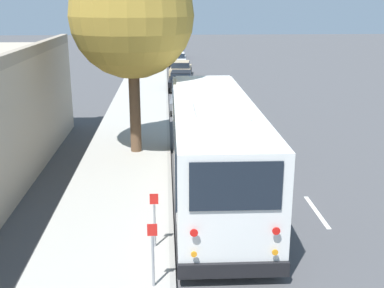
{
  "coord_description": "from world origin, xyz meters",
  "views": [
    {
      "loc": [
        -15.11,
        1.99,
        6.3
      ],
      "look_at": [
        1.61,
        1.06,
        1.3
      ],
      "focal_mm": 45.0,
      "sensor_mm": 36.0,
      "label": 1
    }
  ],
  "objects_px": {
    "parked_sedan_blue": "(176,53)",
    "sign_post_far": "(154,220)",
    "parked_sedan_black": "(181,81)",
    "shuttle_bus": "(213,142)",
    "parked_sedan_tan": "(181,69)",
    "sign_post_near": "(153,255)",
    "parked_sedan_white": "(177,59)",
    "parked_sedan_gray": "(185,100)",
    "street_tree": "(132,7)"
  },
  "relations": [
    {
      "from": "parked_sedan_gray",
      "to": "sign_post_near",
      "type": "relative_size",
      "value": 2.86
    },
    {
      "from": "sign_post_far",
      "to": "parked_sedan_white",
      "type": "bearing_deg",
      "value": -2.38
    },
    {
      "from": "parked_sedan_gray",
      "to": "shuttle_bus",
      "type": "bearing_deg",
      "value": -174.78
    },
    {
      "from": "parked_sedan_black",
      "to": "sign_post_far",
      "type": "height_order",
      "value": "sign_post_far"
    },
    {
      "from": "street_tree",
      "to": "sign_post_near",
      "type": "height_order",
      "value": "street_tree"
    },
    {
      "from": "shuttle_bus",
      "to": "parked_sedan_black",
      "type": "xyz_separation_m",
      "value": [
        20.48,
        0.37,
        -1.23
      ]
    },
    {
      "from": "parked_sedan_tan",
      "to": "sign_post_near",
      "type": "relative_size",
      "value": 3.0
    },
    {
      "from": "parked_sedan_blue",
      "to": "sign_post_near",
      "type": "relative_size",
      "value": 2.94
    },
    {
      "from": "parked_sedan_gray",
      "to": "sign_post_near",
      "type": "bearing_deg",
      "value": 179.16
    },
    {
      "from": "street_tree",
      "to": "parked_sedan_black",
      "type": "bearing_deg",
      "value": -8.87
    },
    {
      "from": "parked_sedan_gray",
      "to": "street_tree",
      "type": "xyz_separation_m",
      "value": [
        -8.64,
        2.46,
        5.47
      ]
    },
    {
      "from": "parked_sedan_white",
      "to": "street_tree",
      "type": "relative_size",
      "value": 0.48
    },
    {
      "from": "sign_post_far",
      "to": "parked_sedan_blue",
      "type": "bearing_deg",
      "value": -2.11
    },
    {
      "from": "shuttle_bus",
      "to": "sign_post_near",
      "type": "height_order",
      "value": "shuttle_bus"
    },
    {
      "from": "shuttle_bus",
      "to": "parked_sedan_tan",
      "type": "height_order",
      "value": "shuttle_bus"
    },
    {
      "from": "parked_sedan_tan",
      "to": "parked_sedan_blue",
      "type": "bearing_deg",
      "value": 5.15
    },
    {
      "from": "street_tree",
      "to": "sign_post_near",
      "type": "relative_size",
      "value": 5.76
    },
    {
      "from": "parked_sedan_black",
      "to": "parked_sedan_blue",
      "type": "height_order",
      "value": "parked_sedan_black"
    },
    {
      "from": "parked_sedan_tan",
      "to": "sign_post_near",
      "type": "xyz_separation_m",
      "value": [
        -32.19,
        1.67,
        0.33
      ]
    },
    {
      "from": "parked_sedan_black",
      "to": "sign_post_far",
      "type": "relative_size",
      "value": 3.08
    },
    {
      "from": "parked_sedan_gray",
      "to": "street_tree",
      "type": "relative_size",
      "value": 0.5
    },
    {
      "from": "parked_sedan_tan",
      "to": "parked_sedan_blue",
      "type": "height_order",
      "value": "parked_sedan_tan"
    },
    {
      "from": "parked_sedan_white",
      "to": "parked_sedan_blue",
      "type": "bearing_deg",
      "value": 0.75
    },
    {
      "from": "sign_post_far",
      "to": "parked_sedan_black",
      "type": "bearing_deg",
      "value": -3.54
    },
    {
      "from": "parked_sedan_tan",
      "to": "parked_sedan_blue",
      "type": "distance_m",
      "value": 13.93
    },
    {
      "from": "parked_sedan_tan",
      "to": "parked_sedan_gray",
      "type": "bearing_deg",
      "value": -175.73
    },
    {
      "from": "parked_sedan_blue",
      "to": "sign_post_near",
      "type": "xyz_separation_m",
      "value": [
        -46.12,
        1.63,
        0.33
      ]
    },
    {
      "from": "parked_sedan_black",
      "to": "parked_sedan_tan",
      "type": "bearing_deg",
      "value": 2.82
    },
    {
      "from": "parked_sedan_gray",
      "to": "sign_post_far",
      "type": "bearing_deg",
      "value": 178.68
    },
    {
      "from": "parked_sedan_black",
      "to": "parked_sedan_blue",
      "type": "relative_size",
      "value": 1.01
    },
    {
      "from": "parked_sedan_gray",
      "to": "parked_sedan_black",
      "type": "bearing_deg",
      "value": 3.82
    },
    {
      "from": "parked_sedan_white",
      "to": "sign_post_near",
      "type": "distance_m",
      "value": 39.59
    },
    {
      "from": "parked_sedan_white",
      "to": "parked_sedan_blue",
      "type": "relative_size",
      "value": 0.94
    },
    {
      "from": "parked_sedan_black",
      "to": "parked_sedan_white",
      "type": "height_order",
      "value": "parked_sedan_black"
    },
    {
      "from": "parked_sedan_black",
      "to": "sign_post_near",
      "type": "bearing_deg",
      "value": -178.85
    },
    {
      "from": "shuttle_bus",
      "to": "sign_post_near",
      "type": "relative_size",
      "value": 7.32
    },
    {
      "from": "parked_sedan_blue",
      "to": "sign_post_far",
      "type": "relative_size",
      "value": 3.04
    },
    {
      "from": "shuttle_bus",
      "to": "street_tree",
      "type": "height_order",
      "value": "street_tree"
    },
    {
      "from": "parked_sedan_black",
      "to": "parked_sedan_tan",
      "type": "distance_m",
      "value": 6.14
    },
    {
      "from": "parked_sedan_tan",
      "to": "shuttle_bus",
      "type": "bearing_deg",
      "value": -174.61
    },
    {
      "from": "shuttle_bus",
      "to": "parked_sedan_tan",
      "type": "relative_size",
      "value": 2.44
    },
    {
      "from": "parked_sedan_white",
      "to": "sign_post_far",
      "type": "xyz_separation_m",
      "value": [
        -37.74,
        1.57,
        0.31
      ]
    },
    {
      "from": "parked_sedan_blue",
      "to": "sign_post_near",
      "type": "bearing_deg",
      "value": -177.84
    },
    {
      "from": "street_tree",
      "to": "parked_sedan_white",
      "type": "bearing_deg",
      "value": -4.93
    },
    {
      "from": "parked_sedan_gray",
      "to": "street_tree",
      "type": "distance_m",
      "value": 10.52
    },
    {
      "from": "shuttle_bus",
      "to": "parked_sedan_black",
      "type": "distance_m",
      "value": 20.52
    },
    {
      "from": "parked_sedan_white",
      "to": "parked_sedan_blue",
      "type": "xyz_separation_m",
      "value": [
        6.56,
        -0.06,
        0.01
      ]
    },
    {
      "from": "parked_sedan_gray",
      "to": "parked_sedan_black",
      "type": "relative_size",
      "value": 0.96
    },
    {
      "from": "parked_sedan_gray",
      "to": "parked_sedan_black",
      "type": "distance_m",
      "value": 7.05
    },
    {
      "from": "parked_sedan_white",
      "to": "street_tree",
      "type": "distance_m",
      "value": 29.8
    }
  ]
}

